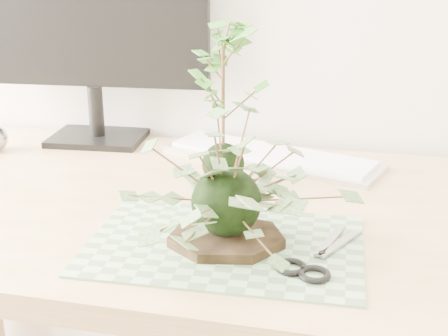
{
  "coord_description": "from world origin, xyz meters",
  "views": [
    {
      "loc": [
        0.21,
        0.26,
        1.17
      ],
      "look_at": [
        0.0,
        1.14,
        0.84
      ],
      "focal_mm": 50.0,
      "sensor_mm": 36.0,
      "label": 1
    }
  ],
  "objects_px": {
    "desk": "(230,250)",
    "monitor": "(91,24)",
    "keyboard": "(271,156)",
    "ivy_kokedama": "(226,171)",
    "maple_kokedama": "(223,61)"
  },
  "relations": [
    {
      "from": "desk",
      "to": "ivy_kokedama",
      "type": "bearing_deg",
      "value": -79.23
    },
    {
      "from": "desk",
      "to": "monitor",
      "type": "bearing_deg",
      "value": 141.44
    },
    {
      "from": "maple_kokedama",
      "to": "keyboard",
      "type": "height_order",
      "value": "maple_kokedama"
    },
    {
      "from": "desk",
      "to": "keyboard",
      "type": "xyz_separation_m",
      "value": [
        0.03,
        0.25,
        0.1
      ]
    },
    {
      "from": "keyboard",
      "to": "monitor",
      "type": "bearing_deg",
      "value": -168.95
    },
    {
      "from": "keyboard",
      "to": "monitor",
      "type": "distance_m",
      "value": 0.48
    },
    {
      "from": "ivy_kokedama",
      "to": "keyboard",
      "type": "relative_size",
      "value": 0.69
    },
    {
      "from": "keyboard",
      "to": "monitor",
      "type": "xyz_separation_m",
      "value": [
        -0.41,
        0.05,
        0.25
      ]
    },
    {
      "from": "keyboard",
      "to": "monitor",
      "type": "height_order",
      "value": "monitor"
    },
    {
      "from": "ivy_kokedama",
      "to": "keyboard",
      "type": "xyz_separation_m",
      "value": [
        0.0,
        0.4,
        -0.11
      ]
    },
    {
      "from": "maple_kokedama",
      "to": "ivy_kokedama",
      "type": "bearing_deg",
      "value": -75.65
    },
    {
      "from": "desk",
      "to": "monitor",
      "type": "height_order",
      "value": "monitor"
    },
    {
      "from": "maple_kokedama",
      "to": "monitor",
      "type": "xyz_separation_m",
      "value": [
        -0.34,
        0.21,
        0.03
      ]
    },
    {
      "from": "desk",
      "to": "maple_kokedama",
      "type": "relative_size",
      "value": 4.85
    },
    {
      "from": "keyboard",
      "to": "monitor",
      "type": "relative_size",
      "value": 0.93
    }
  ]
}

